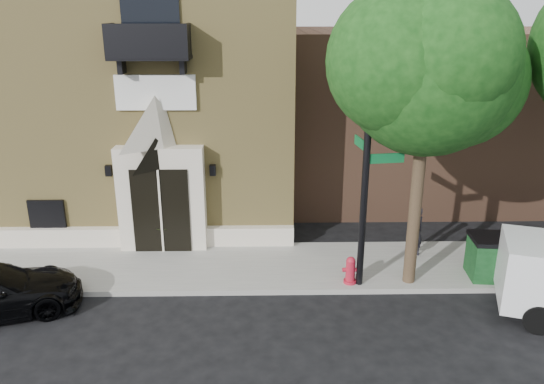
{
  "coord_description": "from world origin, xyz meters",
  "views": [
    {
      "loc": [
        2.05,
        -12.33,
        7.16
      ],
      "look_at": [
        2.31,
        2.0,
        2.2
      ],
      "focal_mm": 35.0,
      "sensor_mm": 36.0,
      "label": 1
    }
  ],
  "objects_px": {
    "street_sign": "(367,162)",
    "fire_hydrant": "(350,270)",
    "dumpster": "(503,257)",
    "pedestrian_near": "(415,232)"
  },
  "relations": [
    {
      "from": "street_sign",
      "to": "dumpster",
      "type": "relative_size",
      "value": 3.55
    },
    {
      "from": "street_sign",
      "to": "pedestrian_near",
      "type": "height_order",
      "value": "street_sign"
    },
    {
      "from": "fire_hydrant",
      "to": "pedestrian_near",
      "type": "height_order",
      "value": "pedestrian_near"
    },
    {
      "from": "dumpster",
      "to": "pedestrian_near",
      "type": "xyz_separation_m",
      "value": [
        -2.07,
        1.37,
        0.18
      ]
    },
    {
      "from": "street_sign",
      "to": "dumpster",
      "type": "height_order",
      "value": "street_sign"
    },
    {
      "from": "street_sign",
      "to": "dumpster",
      "type": "xyz_separation_m",
      "value": [
        3.97,
        0.29,
        -2.78
      ]
    },
    {
      "from": "fire_hydrant",
      "to": "pedestrian_near",
      "type": "bearing_deg",
      "value": 37.0
    },
    {
      "from": "fire_hydrant",
      "to": "dumpster",
      "type": "xyz_separation_m",
      "value": [
        4.22,
        0.25,
        0.23
      ]
    },
    {
      "from": "street_sign",
      "to": "fire_hydrant",
      "type": "bearing_deg",
      "value": 164.53
    },
    {
      "from": "street_sign",
      "to": "dumpster",
      "type": "bearing_deg",
      "value": -3.46
    }
  ]
}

